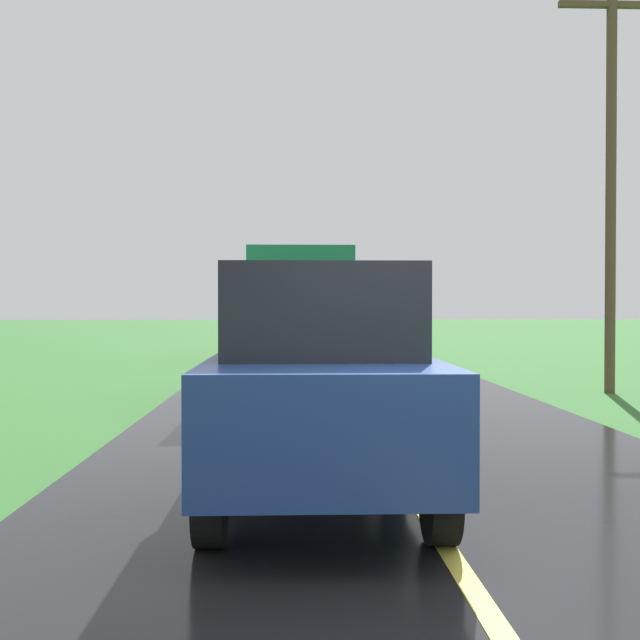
{
  "coord_description": "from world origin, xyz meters",
  "views": [
    {
      "loc": [
        -1.02,
        -4.42,
        1.68
      ],
      "look_at": [
        -0.43,
        12.37,
        1.4
      ],
      "focal_mm": 43.51,
      "sensor_mm": 36.0,
      "label": 1
    }
  ],
  "objects_px": {
    "following_car": "(320,381)",
    "banana_truck_far": "(290,313)",
    "banana_truck_near": "(302,319)",
    "utility_pole_roadside": "(611,173)"
  },
  "relations": [
    {
      "from": "following_car",
      "to": "banana_truck_far",
      "type": "bearing_deg",
      "value": 90.91
    },
    {
      "from": "utility_pole_roadside",
      "to": "banana_truck_near",
      "type": "bearing_deg",
      "value": -177.71
    },
    {
      "from": "banana_truck_near",
      "to": "utility_pole_roadside",
      "type": "xyz_separation_m",
      "value": [
        6.02,
        0.24,
        2.82
      ]
    },
    {
      "from": "banana_truck_far",
      "to": "following_car",
      "type": "height_order",
      "value": "banana_truck_far"
    },
    {
      "from": "banana_truck_near",
      "to": "banana_truck_far",
      "type": "bearing_deg",
      "value": 91.32
    },
    {
      "from": "utility_pole_roadside",
      "to": "banana_truck_far",
      "type": "bearing_deg",
      "value": 121.28
    },
    {
      "from": "banana_truck_near",
      "to": "utility_pole_roadside",
      "type": "bearing_deg",
      "value": 2.29
    },
    {
      "from": "utility_pole_roadside",
      "to": "following_car",
      "type": "bearing_deg",
      "value": -125.05
    },
    {
      "from": "banana_truck_far",
      "to": "utility_pole_roadside",
      "type": "distance_m",
      "value": 12.38
    },
    {
      "from": "banana_truck_near",
      "to": "banana_truck_far",
      "type": "distance_m",
      "value": 10.55
    }
  ]
}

